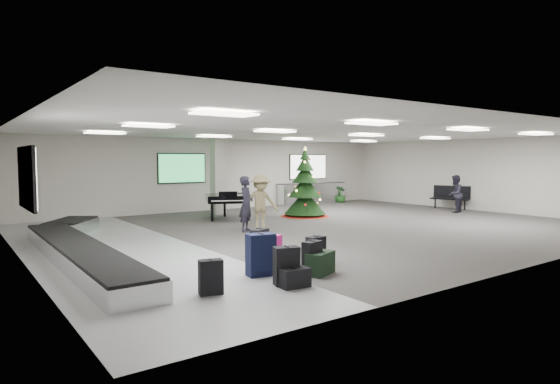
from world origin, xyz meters
TOP-DOWN VIEW (x-y plane):
  - ground at (0.00, 0.00)m, footprint 18.00×18.00m
  - room_envelope at (-0.38, 0.67)m, footprint 18.02×14.02m
  - baggage_carousel at (-7.84, -0.08)m, footprint 2.28×9.71m
  - service_counter at (5.00, 6.65)m, footprint 4.05×0.65m
  - suitcase_0 at (-5.37, -5.13)m, footprint 0.51×0.38m
  - suitcase_1 at (-4.49, -4.79)m, footprint 0.48×0.34m
  - pink_suitcase at (-4.84, -3.90)m, footprint 0.51×0.41m
  - suitcase_3 at (-4.50, -2.91)m, footprint 0.51×0.40m
  - navy_suitcase at (-5.38, -4.29)m, footprint 0.59×0.41m
  - suitcase_5 at (-6.77, -4.86)m, footprint 0.44×0.31m
  - green_duffel at (-4.36, -4.89)m, footprint 0.75×0.56m
  - suitcase_7 at (-3.88, -4.18)m, footprint 0.45×0.27m
  - black_duffel at (-5.35, -5.34)m, footprint 0.56×0.34m
  - christmas_tree at (1.38, 2.72)m, footprint 1.98×1.98m
  - grand_piano at (-1.60, 3.81)m, footprint 2.11×2.34m
  - bench at (8.61, 0.95)m, footprint 1.02×1.77m
  - traveler_a at (-2.63, 0.69)m, footprint 0.76×0.74m
  - traveler_b at (-2.17, 0.56)m, footprint 1.31×0.96m
  - traveler_bench at (7.40, -0.05)m, footprint 0.93×0.82m
  - potted_plant_left at (3.49, 5.59)m, footprint 0.58×0.57m
  - potted_plant_right at (6.68, 6.25)m, footprint 0.54×0.54m

SIDE VIEW (x-z plane):
  - ground at x=0.00m, z-range 0.00..0.00m
  - black_duffel at x=-5.35m, z-range -0.01..0.36m
  - baggage_carousel at x=-7.84m, z-range 0.00..0.43m
  - green_duffel at x=-4.36m, z-range -0.01..0.46m
  - suitcase_5 at x=-6.77m, z-range -0.01..0.61m
  - suitcase_7 at x=-3.88m, z-range -0.01..0.63m
  - suitcase_1 at x=-4.49m, z-range -0.01..0.68m
  - suitcase_3 at x=-4.50m, z-range -0.01..0.69m
  - pink_suitcase at x=-4.84m, z-range -0.01..0.70m
  - suitcase_0 at x=-5.37m, z-range -0.01..0.71m
  - potted_plant_left at x=3.49m, z-range 0.00..0.82m
  - navy_suitcase at x=-5.38m, z-range -0.01..0.85m
  - potted_plant_right at x=6.68m, z-range 0.00..0.86m
  - service_counter at x=5.00m, z-range 0.01..1.09m
  - bench at x=8.61m, z-range 0.07..1.13m
  - grand_piano at x=-1.60m, z-range 0.23..1.33m
  - traveler_bench at x=7.40m, z-range 0.00..1.61m
  - traveler_a at x=-2.63m, z-range 0.00..1.76m
  - traveler_b at x=-2.17m, z-range 0.00..1.81m
  - christmas_tree at x=1.38m, z-range -0.45..2.38m
  - room_envelope at x=-0.38m, z-range 0.73..3.94m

